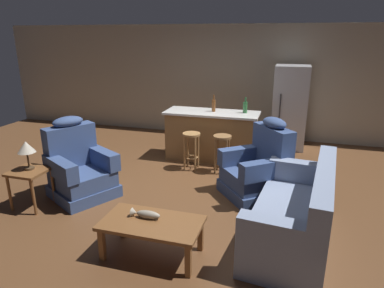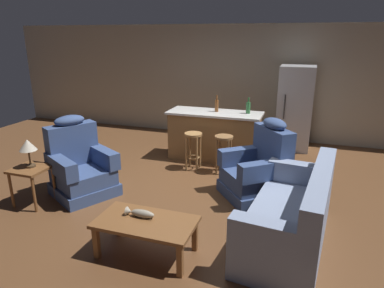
% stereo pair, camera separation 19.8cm
% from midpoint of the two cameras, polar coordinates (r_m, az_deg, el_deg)
% --- Properties ---
extents(ground_plane, '(12.00, 12.00, 0.00)m').
position_cam_midpoint_polar(ground_plane, '(5.65, -1.02, -6.94)').
color(ground_plane, brown).
extents(back_wall, '(12.00, 0.05, 2.60)m').
position_cam_midpoint_polar(back_wall, '(8.24, 5.57, 10.27)').
color(back_wall, '#A89E89').
rests_on(back_wall, ground_plane).
extents(coffee_table, '(1.10, 0.60, 0.42)m').
position_cam_midpoint_polar(coffee_table, '(3.88, -8.20, -13.39)').
color(coffee_table, brown).
rests_on(coffee_table, ground_plane).
extents(fish_figurine, '(0.34, 0.10, 0.10)m').
position_cam_midpoint_polar(fish_figurine, '(3.91, -9.23, -11.51)').
color(fish_figurine, '#4C3823').
rests_on(fish_figurine, coffee_table).
extents(couch, '(1.04, 1.98, 0.94)m').
position_cam_midpoint_polar(couch, '(4.26, 15.77, -11.31)').
color(couch, '#8493B2').
rests_on(couch, ground_plane).
extents(recliner_near_lamp, '(1.14, 1.14, 1.20)m').
position_cam_midpoint_polar(recliner_near_lamp, '(5.50, -19.25, -3.94)').
color(recliner_near_lamp, '#384C7A').
rests_on(recliner_near_lamp, ground_plane).
extents(recliner_near_island, '(1.18, 1.18, 1.20)m').
position_cam_midpoint_polar(recliner_near_island, '(5.27, 10.03, -4.12)').
color(recliner_near_island, '#384C7A').
rests_on(recliner_near_island, ground_plane).
extents(end_table, '(0.48, 0.48, 0.56)m').
position_cam_midpoint_polar(end_table, '(5.38, -26.36, -4.89)').
color(end_table, brown).
rests_on(end_table, ground_plane).
extents(table_lamp, '(0.24, 0.24, 0.41)m').
position_cam_midpoint_polar(table_lamp, '(5.27, -26.88, -0.66)').
color(table_lamp, '#4C3823').
rests_on(table_lamp, end_table).
extents(kitchen_island, '(1.80, 0.70, 0.95)m').
position_cam_midpoint_polar(kitchen_island, '(6.70, 2.42, 1.43)').
color(kitchen_island, olive).
rests_on(kitchen_island, ground_plane).
extents(bar_stool_left, '(0.32, 0.32, 0.68)m').
position_cam_midpoint_polar(bar_stool_left, '(6.18, -1.01, -0.03)').
color(bar_stool_left, '#A87A47').
rests_on(bar_stool_left, ground_plane).
extents(bar_stool_right, '(0.32, 0.32, 0.68)m').
position_cam_midpoint_polar(bar_stool_right, '(6.05, 4.11, -0.50)').
color(bar_stool_right, olive).
rests_on(bar_stool_right, ground_plane).
extents(refrigerator, '(0.70, 0.69, 1.76)m').
position_cam_midpoint_polar(refrigerator, '(7.59, 15.26, 5.88)').
color(refrigerator, '#B7B7BC').
rests_on(refrigerator, ground_plane).
extents(bottle_tall_green, '(0.07, 0.07, 0.32)m').
position_cam_midpoint_polar(bottle_tall_green, '(6.60, 2.77, 6.47)').
color(bottle_tall_green, brown).
rests_on(bottle_tall_green, kitchen_island).
extents(bottle_short_amber, '(0.08, 0.08, 0.30)m').
position_cam_midpoint_polar(bottle_short_amber, '(6.53, 8.00, 6.12)').
color(bottle_short_amber, '#2D6B38').
rests_on(bottle_short_amber, kitchen_island).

